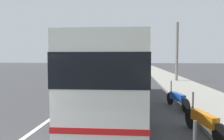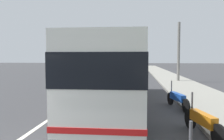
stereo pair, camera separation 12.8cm
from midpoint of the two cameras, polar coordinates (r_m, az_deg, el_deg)
name	(u,v)px [view 2 (the right image)]	position (r m, az deg, el deg)	size (l,w,h in m)	color
sidewalk_curb	(200,96)	(13.97, 23.79, -6.66)	(110.00, 3.60, 0.14)	gray
lane_divider_line	(85,94)	(13.81, -7.19, -6.80)	(110.00, 0.16, 0.01)	silver
coach_bus	(114,71)	(10.46, 0.81, -0.22)	(11.23, 2.93, 3.15)	silver
motorcycle_angled	(203,122)	(6.96, 24.56, -13.04)	(2.17, 0.60, 1.28)	black
motorcycle_far_end	(177,99)	(10.35, 18.21, -7.65)	(2.25, 0.65, 1.27)	black
car_side_street	(133,68)	(39.07, 5.90, 0.63)	(4.65, 2.10, 1.41)	black
car_ahead_same_lane	(134,70)	(30.41, 6.28, -0.05)	(4.05, 1.99, 1.47)	#2D7238
car_far_distant	(131,66)	(45.69, 5.55, 1.04)	(4.64, 1.96, 1.49)	red
car_behind_bus	(132,65)	(55.95, 5.80, 1.43)	(4.72, 1.91, 1.47)	black
utility_pole	(179,52)	(21.97, 18.33, 4.75)	(0.27, 0.27, 6.11)	slate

